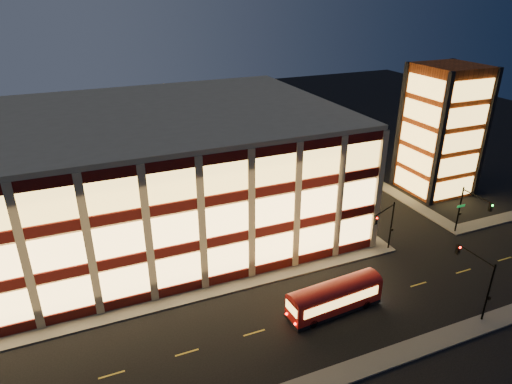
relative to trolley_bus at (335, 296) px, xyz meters
name	(u,v)px	position (x,y,z in m)	size (l,w,h in m)	color
ground	(191,304)	(-11.90, 6.16, -1.72)	(200.00, 200.00, 0.00)	black
sidewalk_office_south	(157,305)	(-14.90, 7.16, -1.64)	(54.00, 2.00, 0.15)	#514F4C
sidewalk_office_east	(314,194)	(11.10, 23.16, -1.64)	(2.00, 30.00, 0.15)	#514F4C
sidewalk_tower_south	(492,221)	(28.10, 7.16, -1.64)	(14.00, 2.00, 0.15)	#514F4C
sidewalk_tower_west	(377,183)	(22.10, 23.16, -1.64)	(2.00, 30.00, 0.15)	#514F4C
office_building	(124,175)	(-14.82, 23.08, 5.53)	(50.45, 30.45, 14.50)	tan
stair_tower	(441,131)	(28.05, 18.12, 7.27)	(8.60, 8.60, 18.00)	#8C3814
traffic_signal_far	(386,221)	(10.31, 6.40, 2.39)	(3.79, 1.87, 6.00)	black
traffic_signal_right	(470,207)	(21.60, 5.54, 2.38)	(1.20, 4.37, 6.00)	black
traffic_signal_near	(477,273)	(11.60, -4.87, 2.41)	(0.32, 4.45, 6.00)	black
trolley_bus	(335,296)	(0.00, 0.00, 0.00)	(9.29, 2.95, 3.10)	#9D0C08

